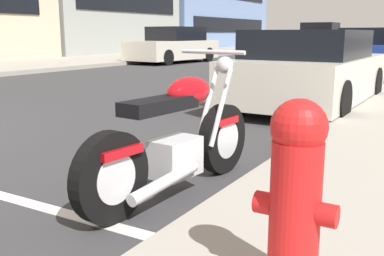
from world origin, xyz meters
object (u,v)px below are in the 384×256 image
Objects in this scene: parked_car_near_corner at (310,70)px; parked_car_far_down_curb at (377,54)px; crossing_truck at (331,39)px; fire_hydrant at (296,191)px; parked_motorcycle at (177,141)px; car_opposite_curb at (174,46)px.

parked_car_near_corner is 6.17m from parked_car_far_down_curb.
crossing_truck is at bearing 21.34° from parked_car_far_down_curb.
crossing_truck is at bearing 13.32° from fire_hydrant.
parked_motorcycle is at bearing 103.32° from crossing_truck.
crossing_truck reaches higher than parked_car_far_down_curb.
parked_car_far_down_curb is at bearing 7.01° from fire_hydrant.
crossing_truck reaches higher than parked_motorcycle.
car_opposite_curb is (13.62, 8.80, 0.28)m from parked_motorcycle.
parked_car_near_corner is at bearing -178.27° from parked_car_far_down_curb.
parked_car_far_down_curb is at bearing 77.24° from car_opposite_curb.
crossing_truck is (20.81, 4.69, 0.26)m from parked_car_near_corner.
parked_car_far_down_curb is (6.17, -0.14, 0.03)m from parked_car_near_corner.
parked_motorcycle is 0.50× the size of parked_car_near_corner.
parked_car_far_down_curb is at bearing 110.48° from crossing_truck.
car_opposite_curb is (8.85, 8.46, 0.08)m from parked_car_near_corner.
parked_car_near_corner is at bearing 48.24° from car_opposite_curb.
parked_motorcycle is at bearing -175.35° from parked_car_near_corner.
parked_car_far_down_curb is (10.94, 0.19, 0.23)m from parked_motorcycle.
parked_car_far_down_curb reaches higher than fire_hydrant.
crossing_truck is at bearing 13.35° from parked_car_near_corner.
parked_car_far_down_curb is at bearing 6.66° from parked_motorcycle.
parked_motorcycle is 16.21m from car_opposite_curb.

